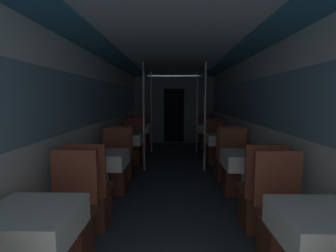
# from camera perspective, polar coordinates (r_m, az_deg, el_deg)

# --- Properties ---
(wall_left) EXTENTS (0.05, 9.87, 2.11)m
(wall_left) POSITION_cam_1_polar(r_m,az_deg,el_deg) (4.64, -14.62, 1.86)
(wall_left) COLOR silver
(wall_left) RESTS_ON ground_plane
(wall_right) EXTENTS (0.05, 9.87, 2.11)m
(wall_right) POSITION_cam_1_polar(r_m,az_deg,el_deg) (4.65, 17.39, 1.79)
(wall_right) COLOR silver
(wall_right) RESTS_ON ground_plane
(ceiling_panel) EXTENTS (2.56, 9.87, 0.07)m
(ceiling_panel) POSITION_cam_1_polar(r_m,az_deg,el_deg) (4.51, 1.44, 15.29)
(ceiling_panel) COLOR silver
(ceiling_panel) RESTS_ON wall_left
(bulkhead_far) EXTENTS (2.51, 0.09, 2.11)m
(bulkhead_far) POSITION_cam_1_polar(r_m,az_deg,el_deg) (8.34, 1.29, 3.48)
(bulkhead_far) COLOR slate
(bulkhead_far) RESTS_ON ground_plane
(dining_table_left_0) EXTENTS (0.57, 0.57, 0.74)m
(dining_table_left_0) POSITION_cam_1_polar(r_m,az_deg,el_deg) (1.99, -27.46, -19.17)
(dining_table_left_0) COLOR #4C4C51
(dining_table_left_0) RESTS_ON ground_plane
(chair_left_far_0) EXTENTS (0.42, 0.42, 0.97)m
(chair_left_far_0) POSITION_cam_1_polar(r_m,az_deg,el_deg) (2.58, -20.71, -20.42)
(chair_left_far_0) COLOR brown
(chair_left_far_0) RESTS_ON ground_plane
(dining_table_left_1) EXTENTS (0.57, 0.57, 0.74)m
(dining_table_left_1) POSITION_cam_1_polar(r_m,az_deg,el_deg) (3.54, -13.70, -7.56)
(dining_table_left_1) COLOR #4C4C51
(dining_table_left_1) RESTS_ON ground_plane
(chair_left_near_1) EXTENTS (0.42, 0.42, 0.97)m
(chair_left_near_1) POSITION_cam_1_polar(r_m,az_deg,el_deg) (3.12, -16.30, -15.52)
(chair_left_near_1) COLOR brown
(chair_left_near_1) RESTS_ON ground_plane
(chair_left_far_1) EXTENTS (0.42, 0.42, 0.97)m
(chair_left_far_1) POSITION_cam_1_polar(r_m,az_deg,el_deg) (4.15, -11.57, -9.90)
(chair_left_far_1) COLOR brown
(chair_left_far_1) RESTS_ON ground_plane
(dining_table_left_2) EXTENTS (0.57, 0.57, 0.74)m
(dining_table_left_2) POSITION_cam_1_polar(r_m,az_deg,el_deg) (5.22, -8.78, -3.07)
(dining_table_left_2) COLOR #4C4C51
(dining_table_left_2) RESTS_ON ground_plane
(chair_left_near_2) EXTENTS (0.42, 0.42, 0.97)m
(chair_left_near_2) POSITION_cam_1_polar(r_m,az_deg,el_deg) (4.74, -9.90, -7.84)
(chair_left_near_2) COLOR brown
(chair_left_near_2) RESTS_ON ground_plane
(chair_left_far_2) EXTENTS (0.42, 0.42, 0.97)m
(chair_left_far_2) POSITION_cam_1_polar(r_m,az_deg,el_deg) (5.83, -7.78, -5.18)
(chair_left_far_2) COLOR brown
(chair_left_far_2) RESTS_ON ground_plane
(support_pole_left_2) EXTENTS (0.04, 0.04, 2.11)m
(support_pole_left_2) POSITION_cam_1_polar(r_m,az_deg,el_deg) (5.12, -5.31, 1.85)
(support_pole_left_2) COLOR silver
(support_pole_left_2) RESTS_ON ground_plane
(dining_table_left_3) EXTENTS (0.57, 0.57, 0.74)m
(dining_table_left_3) POSITION_cam_1_polar(r_m,az_deg,el_deg) (6.94, -6.30, -0.76)
(dining_table_left_3) COLOR #4C4C51
(dining_table_left_3) RESTS_ON ground_plane
(chair_left_near_3) EXTENTS (0.42, 0.42, 0.97)m
(chair_left_near_3) POSITION_cam_1_polar(r_m,az_deg,el_deg) (6.43, -6.92, -4.10)
(chair_left_near_3) COLOR brown
(chair_left_near_3) RESTS_ON ground_plane
(chair_left_far_3) EXTENTS (0.42, 0.42, 0.97)m
(chair_left_far_3) POSITION_cam_1_polar(r_m,az_deg,el_deg) (7.54, -5.72, -2.58)
(chair_left_far_3) COLOR brown
(chair_left_far_3) RESTS_ON ground_plane
(support_pole_left_3) EXTENTS (0.04, 0.04, 2.11)m
(support_pole_left_3) POSITION_cam_1_polar(r_m,az_deg,el_deg) (6.87, -3.67, 2.94)
(support_pole_left_3) COLOR silver
(support_pole_left_3) RESTS_ON ground_plane
(dining_table_right_0) EXTENTS (0.57, 0.57, 0.74)m
(dining_table_right_0) POSITION_cam_1_polar(r_m,az_deg,el_deg) (2.01, 30.74, -19.10)
(dining_table_right_0) COLOR #4C4C51
(dining_table_right_0) RESTS_ON ground_plane
(chair_right_far_0) EXTENTS (0.42, 0.42, 0.97)m
(chair_right_far_0) POSITION_cam_1_polar(r_m,az_deg,el_deg) (2.59, 23.79, -20.39)
(chair_right_far_0) COLOR brown
(chair_right_far_0) RESTS_ON ground_plane
(dining_table_right_1) EXTENTS (0.57, 0.57, 0.74)m
(dining_table_right_1) POSITION_cam_1_polar(r_m,az_deg,el_deg) (3.55, 16.59, -7.61)
(dining_table_right_1) COLOR #4C4C51
(dining_table_right_1) RESTS_ON ground_plane
(chair_right_near_1) EXTENTS (0.42, 0.42, 0.97)m
(chair_right_near_1) POSITION_cam_1_polar(r_m,az_deg,el_deg) (3.13, 19.25, -15.53)
(chair_right_near_1) COLOR brown
(chair_right_near_1) RESTS_ON ground_plane
(chair_right_far_1) EXTENTS (0.42, 0.42, 0.97)m
(chair_right_far_1) POSITION_cam_1_polar(r_m,az_deg,el_deg) (4.16, 14.36, -9.93)
(chair_right_far_1) COLOR brown
(chair_right_far_1) RESTS_ON ground_plane
(dining_table_right_2) EXTENTS (0.57, 0.57, 0.74)m
(dining_table_right_2) POSITION_cam_1_polar(r_m,az_deg,el_deg) (5.23, 11.49, -3.10)
(dining_table_right_2) COLOR #4C4C51
(dining_table_right_2) RESTS_ON ground_plane
(chair_right_near_2) EXTENTS (0.42, 0.42, 0.97)m
(chair_right_near_2) POSITION_cam_1_polar(r_m,az_deg,el_deg) (4.75, 12.64, -7.88)
(chair_right_near_2) COLOR brown
(chair_right_near_2) RESTS_ON ground_plane
(chair_right_far_2) EXTENTS (0.42, 0.42, 0.97)m
(chair_right_far_2) POSITION_cam_1_polar(r_m,az_deg,el_deg) (5.83, 10.43, -5.22)
(chair_right_far_2) COLOR brown
(chair_right_far_2) RESTS_ON ground_plane
(support_pole_right_2) EXTENTS (0.04, 0.04, 2.11)m
(support_pole_right_2) POSITION_cam_1_polar(r_m,az_deg,el_deg) (5.13, 8.05, 1.82)
(support_pole_right_2) COLOR silver
(support_pole_right_2) RESTS_ON ground_plane
(dining_table_right_3) EXTENTS (0.57, 0.57, 0.74)m
(dining_table_right_3) POSITION_cam_1_polar(r_m,az_deg,el_deg) (6.95, 8.91, -0.79)
(dining_table_right_3) COLOR #4C4C51
(dining_table_right_3) RESTS_ON ground_plane
(chair_right_near_3) EXTENTS (0.42, 0.42, 0.97)m
(chair_right_near_3) POSITION_cam_1_polar(r_m,az_deg,el_deg) (6.44, 9.54, -4.13)
(chair_right_near_3) COLOR brown
(chair_right_near_3) RESTS_ON ground_plane
(chair_right_far_3) EXTENTS (0.42, 0.42, 0.97)m
(chair_right_far_3) POSITION_cam_1_polar(r_m,az_deg,el_deg) (7.54, 8.29, -2.61)
(chair_right_far_3) COLOR brown
(chair_right_far_3) RESTS_ON ground_plane
(support_pole_right_3) EXTENTS (0.04, 0.04, 2.11)m
(support_pole_right_3) POSITION_cam_1_polar(r_m,az_deg,el_deg) (6.87, 6.30, 2.92)
(support_pole_right_3) COLOR silver
(support_pole_right_3) RESTS_ON ground_plane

